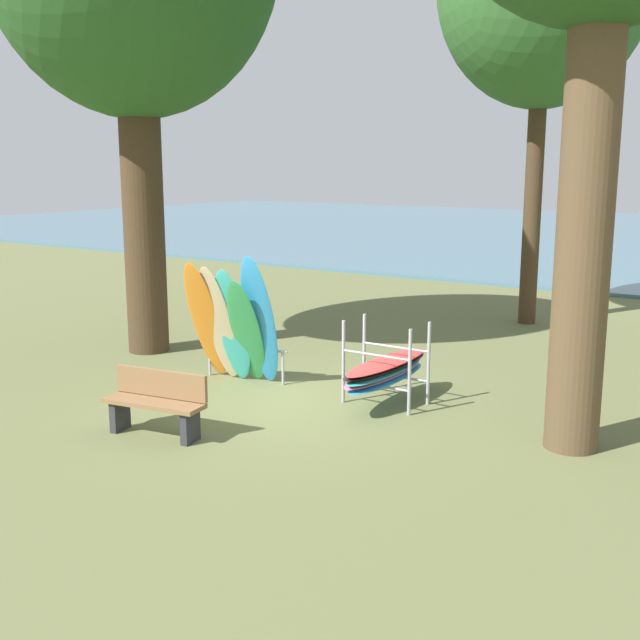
% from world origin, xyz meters
% --- Properties ---
extents(ground_plane, '(80.00, 80.00, 0.00)m').
position_xyz_m(ground_plane, '(0.00, 0.00, 0.00)').
color(ground_plane, '#60663D').
extents(leaning_board_pile, '(1.61, 1.15, 2.15)m').
position_xyz_m(leaning_board_pile, '(-1.21, 0.28, 0.98)').
color(leaning_board_pile, orange).
rests_on(leaning_board_pile, ground).
extents(board_storage_rack, '(1.15, 2.12, 1.25)m').
position_xyz_m(board_storage_rack, '(1.34, 0.73, 0.52)').
color(board_storage_rack, '#9EA0A5').
rests_on(board_storage_rack, ground).
extents(park_bench, '(1.45, 0.63, 0.85)m').
position_xyz_m(park_bench, '(-0.48, -2.14, 0.45)').
color(park_bench, '#2D2D33').
rests_on(park_bench, ground).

